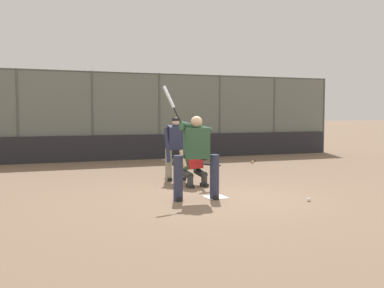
# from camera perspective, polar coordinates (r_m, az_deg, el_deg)

# --- Properties ---
(ground_plane) EXTENTS (160.00, 160.00, 0.00)m
(ground_plane) POSITION_cam_1_polar(r_m,az_deg,el_deg) (9.37, 3.01, -6.79)
(ground_plane) COLOR #7A604C
(home_plate_marker) EXTENTS (0.43, 0.43, 0.01)m
(home_plate_marker) POSITION_cam_1_polar(r_m,az_deg,el_deg) (9.37, 3.01, -6.76)
(home_plate_marker) COLOR white
(home_plate_marker) RESTS_ON ground_plane
(backstop_fence) EXTENTS (17.89, 0.08, 3.28)m
(backstop_fence) POSITION_cam_1_polar(r_m,az_deg,el_deg) (16.99, -8.28, 3.83)
(backstop_fence) COLOR #515651
(backstop_fence) RESTS_ON ground_plane
(padding_wall) EXTENTS (17.45, 0.18, 0.93)m
(padding_wall) POSITION_cam_1_polar(r_m,az_deg,el_deg) (16.94, -8.17, -0.43)
(padding_wall) COLOR #28282D
(padding_wall) RESTS_ON ground_plane
(bleachers_beyond) EXTENTS (12.47, 3.05, 1.80)m
(bleachers_beyond) POSITION_cam_1_polar(r_m,az_deg,el_deg) (20.44, -3.23, 0.68)
(bleachers_beyond) COLOR slate
(bleachers_beyond) RESTS_ON ground_plane
(batter_at_plate) EXTENTS (1.02, 0.75, 2.30)m
(batter_at_plate) POSITION_cam_1_polar(r_m,az_deg,el_deg) (8.98, 0.50, -1.31)
(batter_at_plate) COLOR #2D334C
(batter_at_plate) RESTS_ON ground_plane
(catcher_behind_plate) EXTENTS (0.61, 0.72, 1.11)m
(catcher_behind_plate) POSITION_cam_1_polar(r_m,az_deg,el_deg) (10.68, 0.30, -2.35)
(catcher_behind_plate) COLOR #333333
(catcher_behind_plate) RESTS_ON ground_plane
(umpire_home) EXTENTS (0.66, 0.40, 1.63)m
(umpire_home) POSITION_cam_1_polar(r_m,az_deg,el_deg) (11.58, -2.04, -0.38)
(umpire_home) COLOR gray
(umpire_home) RESTS_ON ground_plane
(spare_bat_near_backstop) EXTENTS (0.54, 0.69, 0.07)m
(spare_bat_near_backstop) POSITION_cam_1_polar(r_m,az_deg,el_deg) (15.99, 7.72, -2.24)
(spare_bat_near_backstop) COLOR black
(spare_bat_near_backstop) RESTS_ON ground_plane
(spare_bat_by_padding) EXTENTS (0.56, 0.71, 0.07)m
(spare_bat_by_padding) POSITION_cam_1_polar(r_m,az_deg,el_deg) (16.32, -2.93, -2.09)
(spare_bat_by_padding) COLOR black
(spare_bat_by_padding) RESTS_ON ground_plane
(spare_bat_third_base_side) EXTENTS (0.80, 0.42, 0.07)m
(spare_bat_third_base_side) POSITION_cam_1_polar(r_m,az_deg,el_deg) (15.14, -2.45, -2.56)
(spare_bat_third_base_side) COLOR black
(spare_bat_third_base_side) RESTS_ON ground_plane
(spare_bat_first_base_side) EXTENTS (0.47, 0.82, 0.07)m
(spare_bat_first_base_side) POSITION_cam_1_polar(r_m,az_deg,el_deg) (15.13, 1.90, -2.56)
(spare_bat_first_base_side) COLOR black
(spare_bat_first_base_side) RESTS_ON ground_plane
(baseball_loose) EXTENTS (0.07, 0.07, 0.07)m
(baseball_loose) POSITION_cam_1_polar(r_m,az_deg,el_deg) (9.23, 14.62, -6.85)
(baseball_loose) COLOR white
(baseball_loose) RESTS_ON ground_plane
(equipment_bag_dugout_side) EXTENTS (1.08, 0.28, 0.28)m
(equipment_bag_dugout_side) POSITION_cam_1_polar(r_m,az_deg,el_deg) (17.15, 1.67, -1.44)
(equipment_bag_dugout_side) COLOR black
(equipment_bag_dugout_side) RESTS_ON ground_plane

